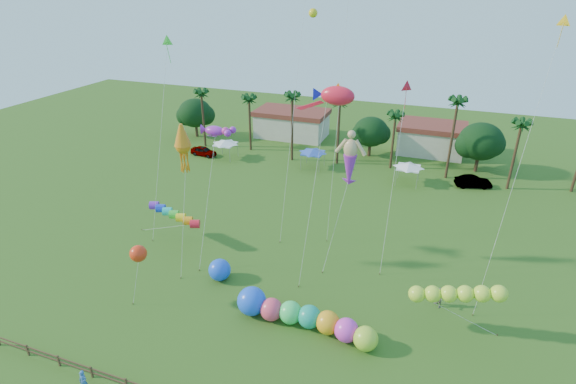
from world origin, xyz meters
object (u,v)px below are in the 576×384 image
(car_b, at_px, (473,182))
(caterpillar_inflatable, at_px, (300,316))
(spectator_b, at_px, (439,298))
(car_a, at_px, (204,151))
(blue_ball, at_px, (220,270))
(spectator_a, at_px, (83,381))

(car_b, relative_size, caterpillar_inflatable, 0.39)
(spectator_b, bearing_deg, caterpillar_inflatable, -95.04)
(car_a, xyz_separation_m, car_b, (40.57, 2.02, 0.04))
(car_b, bearing_deg, car_a, 77.68)
(car_b, relative_size, spectator_b, 2.52)
(blue_ball, bearing_deg, car_b, 53.51)
(spectator_a, xyz_separation_m, spectator_b, (22.33, 17.54, 0.10))
(car_b, height_order, spectator_b, spectator_b)
(car_a, xyz_separation_m, spectator_a, (15.30, -42.96, 0.10))
(spectator_b, height_order, caterpillar_inflatable, caterpillar_inflatable)
(car_a, height_order, spectator_b, spectator_b)
(car_b, distance_m, spectator_b, 27.60)
(spectator_a, relative_size, blue_ball, 0.81)
(car_b, bearing_deg, spectator_a, 135.49)
(car_a, relative_size, caterpillar_inflatable, 0.36)
(spectator_a, bearing_deg, caterpillar_inflatable, 41.74)
(caterpillar_inflatable, bearing_deg, blue_ball, 162.84)
(spectator_a, xyz_separation_m, blue_ball, (2.76, 14.55, 0.20))
(blue_ball, bearing_deg, spectator_a, -100.73)
(car_a, bearing_deg, spectator_b, -117.97)
(spectator_a, height_order, caterpillar_inflatable, caterpillar_inflatable)
(spectator_a, bearing_deg, car_b, 59.29)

